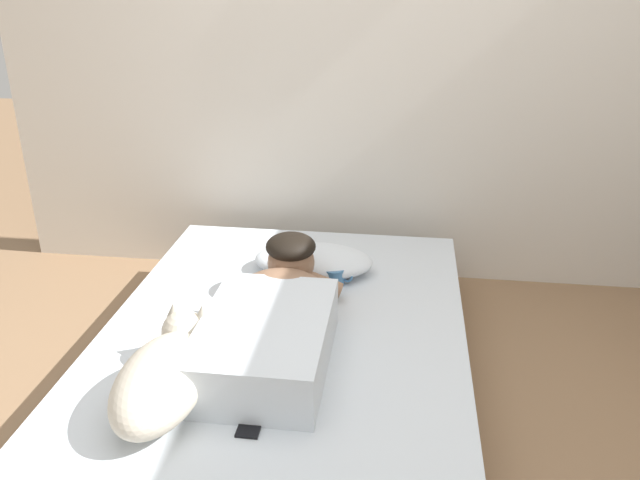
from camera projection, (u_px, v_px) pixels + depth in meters
back_wall at (381, 31)px, 3.06m from camera, size 3.83×0.12×2.50m
bed at (283, 366)px, 2.44m from camera, size 1.39×2.01×0.29m
pillow at (313, 260)px, 2.83m from camera, size 0.52×0.32×0.11m
person_lying at (273, 317)px, 2.28m from camera, size 0.43×0.92×0.27m
dog at (164, 376)px, 1.96m from camera, size 0.26×0.57×0.21m
coffee_cup at (334, 276)px, 2.73m from camera, size 0.12×0.09×0.07m
cell_phone at (251, 422)px, 1.92m from camera, size 0.07×0.14×0.01m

